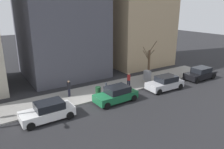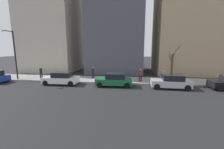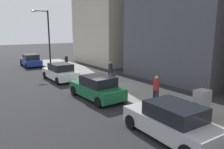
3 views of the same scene
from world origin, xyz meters
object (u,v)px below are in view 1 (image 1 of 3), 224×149
object	(u,v)px
parked_car_silver	(165,83)
pedestrian_near_meter	(129,79)
office_tower_left	(135,6)
office_block_center	(59,6)
pedestrian_midblock	(69,87)
trash_bin	(98,91)
parked_car_green	(116,94)
parked_car_white	(48,111)
parked_car_black	(200,74)
bare_tree	(149,62)
parking_meter	(106,88)
utility_box	(147,77)

from	to	relation	value
parked_car_silver	pedestrian_near_meter	world-z (taller)	pedestrian_near_meter
pedestrian_near_meter	office_tower_left	size ratio (longest dim) A/B	0.09
office_block_center	pedestrian_midblock	bearing A→B (deg)	162.92
trash_bin	pedestrian_near_meter	xyz separation A→B (m)	(0.22, -4.01, 0.49)
trash_bin	pedestrian_midblock	bearing A→B (deg)	61.30
parked_car_green	parked_car_white	world-z (taller)	same
pedestrian_midblock	office_block_center	distance (m)	11.46
parked_car_black	parked_car_green	xyz separation A→B (m)	(0.05, 12.66, 0.00)
bare_tree	trash_bin	size ratio (longest dim) A/B	5.14
parked_car_white	pedestrian_midblock	distance (m)	4.58
trash_bin	office_block_center	xyz separation A→B (m)	(9.42, 0.08, 8.28)
pedestrian_midblock	parking_meter	bearing A→B (deg)	103.21
office_block_center	trash_bin	bearing A→B (deg)	-179.53
parked_car_silver	pedestrian_midblock	xyz separation A→B (m)	(3.55, 9.77, 0.35)
parked_car_green	parking_meter	world-z (taller)	parked_car_green
office_tower_left	office_block_center	bearing A→B (deg)	89.26
pedestrian_midblock	office_block_center	size ratio (longest dim) A/B	0.09
bare_tree	office_block_center	distance (m)	13.21
pedestrian_midblock	pedestrian_near_meter	bearing A→B (deg)	122.93
bare_tree	pedestrian_midblock	distance (m)	10.84
utility_box	office_block_center	world-z (taller)	office_block_center
office_tower_left	office_block_center	world-z (taller)	office_block_center
trash_bin	pedestrian_midblock	xyz separation A→B (m)	(1.39, 2.54, 0.49)
parked_car_silver	office_tower_left	size ratio (longest dim) A/B	0.24
office_tower_left	pedestrian_near_meter	bearing A→B (deg)	139.52
office_tower_left	parked_car_white	bearing A→B (deg)	122.71
parked_car_black	office_tower_left	bearing A→B (deg)	9.50
trash_bin	office_block_center	bearing A→B (deg)	0.47
parked_car_green	utility_box	xyz separation A→B (m)	(2.37, -6.02, 0.11)
trash_bin	office_block_center	distance (m)	12.55
parked_car_black	office_block_center	size ratio (longest dim) A/B	0.24
parked_car_green	parking_meter	bearing A→B (deg)	5.76
parked_car_white	office_tower_left	xyz separation A→B (m)	(11.19, -17.42, 8.05)
parked_car_green	office_tower_left	world-z (taller)	office_tower_left
parking_meter	trash_bin	xyz separation A→B (m)	(0.45, 0.66, -0.38)
parking_meter	bare_tree	xyz separation A→B (m)	(2.17, -7.58, 1.12)
parking_meter	pedestrian_midblock	world-z (taller)	pedestrian_midblock
parking_meter	pedestrian_near_meter	world-z (taller)	pedestrian_near_meter
parked_car_silver	trash_bin	xyz separation A→B (m)	(2.16, 7.23, -0.14)
parked_car_green	office_block_center	xyz separation A→B (m)	(11.39, 0.95, 8.15)
utility_box	office_tower_left	size ratio (longest dim) A/B	0.08
parked_car_black	office_tower_left	size ratio (longest dim) A/B	0.24
parked_car_black	parked_car_white	world-z (taller)	same
parked_car_white	parking_meter	distance (m)	6.52
bare_tree	office_tower_left	world-z (taller)	office_tower_left
parked_car_black	office_tower_left	xyz separation A→B (m)	(11.29, 1.80, 8.05)
office_block_center	utility_box	bearing A→B (deg)	-142.34
trash_bin	parked_car_green	bearing A→B (deg)	-156.17
trash_bin	office_block_center	size ratio (longest dim) A/B	0.05
parked_car_white	office_tower_left	bearing A→B (deg)	-58.47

